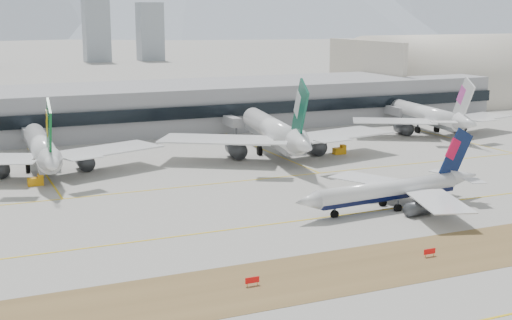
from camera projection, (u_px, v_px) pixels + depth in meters
name	position (u px, v px, depth m)	size (l,w,h in m)	color
ground	(255.00, 218.00, 138.53)	(3000.00, 3000.00, 0.00)	gray
taxiing_airliner	(394.00, 190.00, 145.08)	(46.44, 40.23, 15.60)	white
widebody_eva	(42.00, 150.00, 177.72)	(60.02, 58.66, 21.40)	white
widebody_cathay	(275.00, 133.00, 198.92)	(66.42, 65.79, 24.04)	white
widebody_china_air	(429.00, 117.00, 236.28)	(57.55, 56.82, 20.72)	white
terminal	(118.00, 109.00, 239.93)	(280.00, 43.10, 15.00)	gray
hangar	(449.00, 102.00, 320.54)	(91.00, 60.00, 60.00)	beige
hold_sign_left	(252.00, 280.00, 103.96)	(2.20, 0.15, 1.35)	red
hold_sign_right	(430.00, 252.00, 116.47)	(2.20, 0.15, 1.35)	red
gse_c	(340.00, 150.00, 201.52)	(3.55, 2.00, 2.60)	orange
gse_b	(36.00, 181.00, 164.78)	(3.55, 2.00, 2.60)	orange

